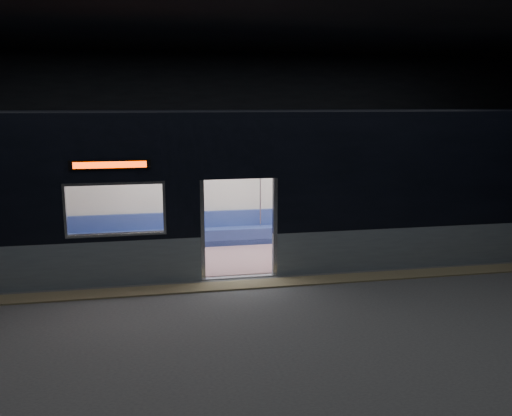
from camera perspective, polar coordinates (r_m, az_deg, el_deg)
name	(u,v)px	position (r m, az deg, el deg)	size (l,w,h in m)	color
station_floor	(248,295)	(10.24, -0.82, -9.19)	(24.00, 14.00, 0.01)	#47494C
station_envelope	(248,95)	(9.59, -0.88, 11.81)	(24.00, 14.00, 5.00)	black
tactile_strip	(243,285)	(10.74, -1.33, -8.09)	(22.80, 0.50, 0.03)	#8C7F59
metro_car	(228,179)	(12.23, -2.92, 3.12)	(18.00, 3.04, 3.35)	gray
passenger	(354,208)	(14.20, 10.23, 0.01)	(0.48, 0.79, 1.49)	black
handbag	(359,215)	(14.01, 10.74, -0.74)	(0.33, 0.28, 0.16)	black
transit_map	(339,183)	(14.28, 8.69, 2.67)	(1.00, 0.03, 0.65)	white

